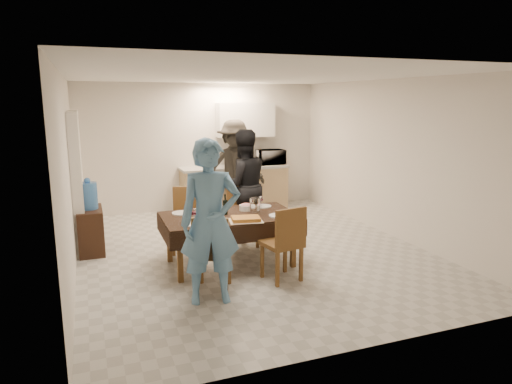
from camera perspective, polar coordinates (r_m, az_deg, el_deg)
floor at (r=7.03m, az=-0.61°, el=-7.32°), size 5.00×6.00×0.02m
ceiling at (r=6.67m, az=-0.66°, el=14.35°), size 5.00×6.00×0.02m
wall_back at (r=9.58m, az=-6.78°, el=5.61°), size 5.00×0.02×2.60m
wall_front at (r=4.09m, az=13.83°, el=-2.53°), size 5.00×0.02×2.60m
wall_left at (r=6.34m, az=-22.41°, el=1.85°), size 0.02×6.00×2.60m
wall_right at (r=7.93m, az=16.66°, el=4.00°), size 0.02×6.00×2.60m
stub_partition at (r=7.56m, az=-21.43°, el=1.43°), size 0.15×1.40×2.10m
kitchen_base_cabinet at (r=9.57m, az=-2.70°, el=0.40°), size 2.20×0.60×0.86m
kitchen_worktop at (r=9.49m, az=-2.73°, el=3.10°), size 2.24×0.64×0.05m
upper_cabinet at (r=9.63m, az=-1.32°, el=9.00°), size 1.20×0.34×0.70m
dining_table at (r=6.28m, az=-3.29°, el=-3.16°), size 1.83×1.07×0.71m
chair_near_left at (r=5.42m, az=-5.19°, el=-6.72°), size 0.56×0.58×0.51m
chair_near_right at (r=5.70m, az=3.61°, el=-5.58°), size 0.51×0.52×0.53m
chair_far_left at (r=6.82m, az=-8.55°, el=-2.88°), size 0.55×0.56×0.52m
chair_far_right at (r=7.04m, az=-1.37°, el=-2.15°), size 0.49×0.49×0.54m
console at (r=7.31m, az=-19.95°, el=-4.54°), size 0.36×0.72×0.67m
water_jug at (r=7.19m, az=-20.24°, el=-0.45°), size 0.26×0.26×0.40m
wine_bottle at (r=6.28m, az=-3.88°, el=-1.55°), size 0.07×0.07×0.28m
water_pitcher at (r=6.31m, az=-0.13°, el=-1.73°), size 0.14×0.14×0.22m
savoury_tart at (r=5.95m, az=-1.28°, el=-3.39°), size 0.48×0.39×0.05m
salad_bowl at (r=6.52m, az=-1.25°, el=-1.96°), size 0.20×0.20×0.08m
mushroom_dish at (r=6.52m, az=-4.44°, el=-2.20°), size 0.19×0.19×0.03m
wine_glass_a at (r=5.88m, az=-7.70°, el=-2.94°), size 0.09×0.09×0.20m
wine_glass_b at (r=6.66m, az=0.58°, el=-1.24°), size 0.08×0.08×0.18m
wine_glass_c at (r=6.48m, az=-5.78°, el=-1.53°), size 0.09×0.09×0.20m
plate_near_left at (r=5.85m, az=-8.05°, el=-3.97°), size 0.26×0.26×0.02m
plate_near_right at (r=6.20m, az=2.84°, el=-2.97°), size 0.26×0.26×0.02m
plate_far_left at (r=6.42m, az=-9.22°, el=-2.61°), size 0.28×0.28×0.02m
plate_far_right at (r=6.74m, az=0.83°, el=-1.78°), size 0.26×0.26×0.01m
microwave at (r=9.74m, az=1.87°, el=4.39°), size 0.56×0.38×0.31m
person_near at (r=5.10m, az=-5.72°, el=-3.75°), size 0.74×0.55×1.86m
person_far at (r=7.38m, az=-1.65°, el=0.83°), size 0.89×0.70×1.81m
person_kitchen at (r=9.02m, az=-2.69°, el=3.03°), size 1.22×0.70×1.89m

